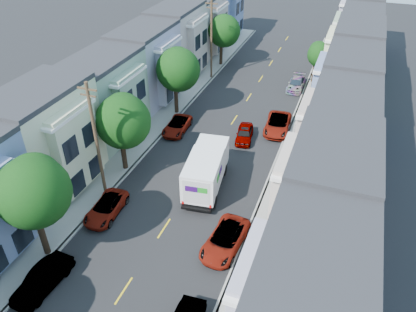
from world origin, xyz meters
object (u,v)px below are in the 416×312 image
(utility_pole_far, at_px, (211,40))
(parked_right_d, at_px, (296,84))
(parked_left_b, at_px, (43,280))
(fedex_truck, at_px, (206,169))
(parked_right_b, at_px, (225,240))
(tree_b, at_px, (32,192))
(parked_left_c, at_px, (106,208))
(tree_e, at_px, (224,31))
(parked_left_d, at_px, (177,126))
(parked_right_c, at_px, (278,124))
(tree_far_r, at_px, (319,55))
(utility_pole_near, at_px, (97,142))
(lead_sedan, at_px, (244,134))
(tree_d, at_px, (177,70))
(tree_c, at_px, (122,122))

(utility_pole_far, relative_size, parked_right_d, 2.22)
(parked_left_b, bearing_deg, utility_pole_far, 96.34)
(fedex_truck, xyz_separation_m, parked_right_b, (3.68, -6.02, -1.16))
(tree_b, height_order, parked_left_c, tree_b)
(tree_e, bearing_deg, parked_right_d, -21.58)
(parked_left_d, distance_m, parked_right_c, 10.49)
(parked_left_b, relative_size, parked_right_d, 0.96)
(tree_e, bearing_deg, parked_right_c, -54.19)
(tree_far_r, relative_size, utility_pole_near, 0.54)
(utility_pole_near, relative_size, parked_left_d, 2.18)
(utility_pole_near, relative_size, lead_sedan, 2.42)
(tree_b, distance_m, tree_d, 22.38)
(lead_sedan, distance_m, parked_left_b, 23.05)
(fedex_truck, bearing_deg, lead_sedan, 76.19)
(tree_d, relative_size, parked_right_b, 1.51)
(parked_left_c, bearing_deg, utility_pole_near, 120.30)
(tree_e, relative_size, parked_left_c, 1.58)
(parked_left_d, bearing_deg, fedex_truck, -55.32)
(tree_d, bearing_deg, tree_e, 90.00)
(utility_pole_far, distance_m, fedex_truck, 23.62)
(parked_left_d, relative_size, parked_right_b, 0.92)
(utility_pole_near, bearing_deg, tree_far_r, 65.68)
(parked_left_c, bearing_deg, tree_far_r, 65.78)
(tree_e, height_order, parked_left_c, tree_e)
(lead_sedan, bearing_deg, parked_right_c, 37.76)
(tree_e, xyz_separation_m, parked_right_b, (11.20, -33.06, -4.18))
(tree_d, height_order, parked_right_b, tree_d)
(tree_e, xyz_separation_m, parked_left_c, (1.40, -32.97, -4.25))
(tree_d, distance_m, lead_sedan, 10.02)
(fedex_truck, relative_size, parked_left_d, 1.51)
(parked_left_c, bearing_deg, parked_right_c, 57.11)
(tree_b, relative_size, utility_pole_near, 0.80)
(parked_right_b, bearing_deg, parked_right_c, 95.30)
(tree_e, height_order, lead_sedan, tree_e)
(tree_e, xyz_separation_m, parked_left_d, (1.40, -19.28, -4.24))
(tree_d, bearing_deg, parked_right_c, 0.25)
(tree_far_r, bearing_deg, parked_right_b, -93.64)
(utility_pole_far, bearing_deg, tree_b, -90.00)
(tree_c, bearing_deg, parked_left_d, 79.82)
(tree_c, bearing_deg, tree_e, 90.00)
(utility_pole_far, bearing_deg, tree_far_r, 13.62)
(fedex_truck, relative_size, parked_left_c, 1.55)
(parked_right_d, bearing_deg, tree_c, -115.89)
(tree_far_r, distance_m, parked_right_b, 31.58)
(parked_right_b, xyz_separation_m, parked_right_c, (0.00, 17.53, 0.04))
(parked_left_c, bearing_deg, tree_d, 91.05)
(tree_c, bearing_deg, parked_right_b, -28.05)
(utility_pole_far, relative_size, parked_left_b, 2.31)
(tree_far_r, bearing_deg, tree_c, -117.46)
(fedex_truck, height_order, parked_right_c, fedex_truck)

